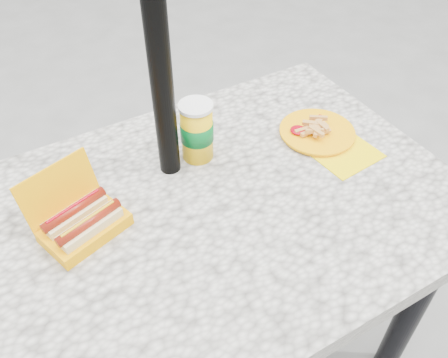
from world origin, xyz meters
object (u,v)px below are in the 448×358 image
umbrella_pole (157,35)px  hotdog_box (82,221)px  fries_plate (318,133)px  soda_cup (197,131)px

umbrella_pole → hotdog_box: size_ratio=10.60×
fries_plate → soda_cup: 0.33m
fries_plate → soda_cup: (-0.31, 0.09, 0.07)m
hotdog_box → umbrella_pole: bearing=2.6°
umbrella_pole → fries_plate: bearing=-12.0°
hotdog_box → fries_plate: 0.64m
umbrella_pole → soda_cup: size_ratio=14.16×
hotdog_box → soda_cup: (0.33, 0.10, 0.05)m
hotdog_box → fries_plate: size_ratio=0.76×
umbrella_pole → fries_plate: size_ratio=8.02×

